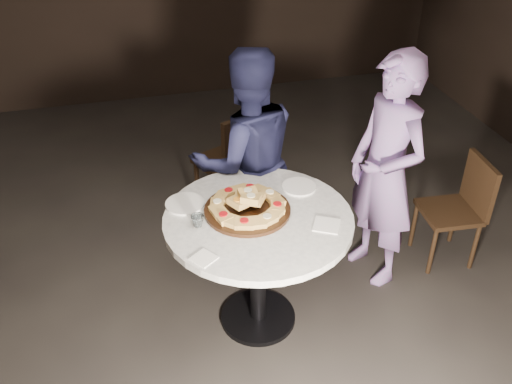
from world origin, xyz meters
TOP-DOWN VIEW (x-y plane):
  - floor at (0.00, 0.00)m, footprint 7.00×7.00m
  - table at (0.06, -0.07)m, footprint 1.40×1.40m
  - serving_board at (0.01, -0.01)m, footprint 0.63×0.63m
  - focaccia_pile at (0.01, -0.01)m, footprint 0.43×0.42m
  - plate_left at (-0.31, 0.15)m, footprint 0.25×0.25m
  - plate_right at (0.37, 0.15)m, footprint 0.24×0.24m
  - water_glass at (-0.28, -0.07)m, footprint 0.09×0.09m
  - napkin_near at (-0.30, -0.34)m, footprint 0.15×0.15m
  - napkin_far at (0.39, -0.24)m, footprint 0.19×0.19m
  - chair_far at (0.19, 1.00)m, footprint 0.58×0.59m
  - chair_right at (1.55, 0.18)m, footprint 0.40×0.39m
  - diner_navy at (0.15, 0.58)m, footprint 0.77×0.62m
  - diner_teal at (0.95, 0.19)m, footprint 0.51×0.65m

SIDE VIEW (x-z plane):
  - floor at x=0.00m, z-range 0.00..0.00m
  - chair_right at x=1.55m, z-range 0.06..0.83m
  - chair_far at x=0.19m, z-range 0.07..1.00m
  - table at x=0.06m, z-range 0.25..1.04m
  - diner_navy at x=0.15m, z-range 0.00..1.53m
  - diner_teal at x=0.95m, z-range 0.00..1.56m
  - napkin_near at x=-0.30m, z-range 0.79..0.80m
  - napkin_far at x=0.39m, z-range 0.79..0.80m
  - plate_right at x=0.37m, z-range 0.79..0.80m
  - plate_left at x=-0.31m, z-range 0.79..0.80m
  - serving_board at x=0.01m, z-range 0.79..0.81m
  - water_glass at x=-0.28m, z-range 0.79..0.86m
  - focaccia_pile at x=0.01m, z-range 0.78..0.90m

